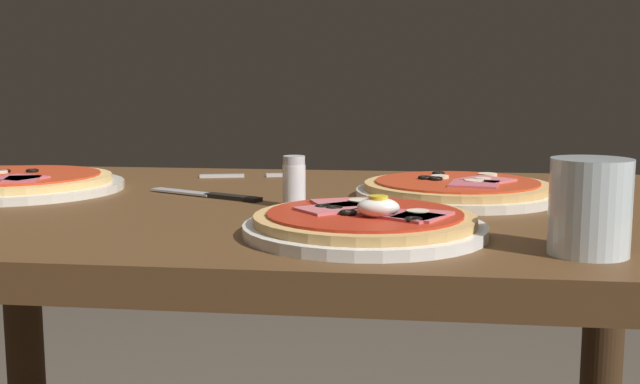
# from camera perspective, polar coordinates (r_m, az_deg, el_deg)

# --- Properties ---
(dining_table) EXTENTS (1.18, 0.75, 0.75)m
(dining_table) POSITION_cam_1_polar(r_m,az_deg,el_deg) (1.08, -4.19, -7.31)
(dining_table) COLOR brown
(dining_table) RESTS_ON ground
(pizza_foreground) EXTENTS (0.26, 0.26, 0.05)m
(pizza_foreground) POSITION_cam_1_polar(r_m,az_deg,el_deg) (0.82, 3.36, -2.33)
(pizza_foreground) COLOR white
(pizza_foreground) RESTS_ON dining_table
(pizza_across_left) EXTENTS (0.28, 0.28, 0.03)m
(pizza_across_left) POSITION_cam_1_polar(r_m,az_deg,el_deg) (1.09, 10.10, 0.16)
(pizza_across_left) COLOR silver
(pizza_across_left) RESTS_ON dining_table
(pizza_across_right) EXTENTS (0.31, 0.31, 0.03)m
(pizza_across_right) POSITION_cam_1_polar(r_m,az_deg,el_deg) (1.23, -21.55, 0.62)
(pizza_across_right) COLOR silver
(pizza_across_right) RESTS_ON dining_table
(water_glass_near) EXTENTS (0.08, 0.08, 0.09)m
(water_glass_near) POSITION_cam_1_polar(r_m,az_deg,el_deg) (0.77, 19.32, -1.51)
(water_glass_near) COLOR silver
(water_glass_near) RESTS_ON dining_table
(fork) EXTENTS (0.16, 0.05, 0.00)m
(fork) POSITION_cam_1_polar(r_m,az_deg,el_deg) (1.32, -6.02, 1.22)
(fork) COLOR silver
(fork) RESTS_ON dining_table
(knife) EXTENTS (0.18, 0.10, 0.01)m
(knife) POSITION_cam_1_polar(r_m,az_deg,el_deg) (1.10, -7.99, -0.23)
(knife) COLOR silver
(knife) RESTS_ON dining_table
(salt_shaker) EXTENTS (0.03, 0.03, 0.07)m
(salt_shaker) POSITION_cam_1_polar(r_m,az_deg,el_deg) (1.00, -1.93, 0.75)
(salt_shaker) COLOR white
(salt_shaker) RESTS_ON dining_table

